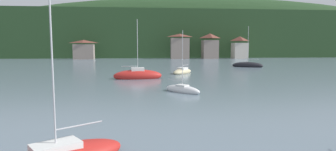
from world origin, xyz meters
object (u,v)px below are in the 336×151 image
object	(u,v)px
shore_building_westcentral	(180,47)
sailboat_far_4	(138,75)
shore_building_central	(210,46)
shore_building_eastcentral	(240,48)
sailboat_mid_3	(182,90)
shore_building_west	(84,50)
sailboat_far_2	(247,65)
sailboat_far_9	(182,72)

from	to	relation	value
shore_building_westcentral	sailboat_far_4	distance (m)	63.04
shore_building_central	shore_building_eastcentral	world-z (taller)	shore_building_central
sailboat_mid_3	shore_building_central	bearing A→B (deg)	123.78
shore_building_west	sailboat_mid_3	xyz separation A→B (m)	(23.78, -72.95, -3.01)
shore_building_central	shore_building_westcentral	bearing A→B (deg)	-175.46
shore_building_central	sailboat_far_2	bearing A→B (deg)	-93.20
shore_building_eastcentral	shore_building_west	bearing A→B (deg)	-179.07
shore_building_west	shore_building_central	distance (m)	44.98
shore_building_central	sailboat_far_4	size ratio (longest dim) A/B	1.08
shore_building_eastcentral	sailboat_far_2	distance (m)	44.81
shore_building_west	shore_building_westcentral	distance (m)	33.73
shore_building_westcentral	shore_building_central	distance (m)	11.27
shore_building_central	sailboat_mid_3	distance (m)	76.97
shore_building_west	sailboat_mid_3	size ratio (longest dim) A/B	1.20
sailboat_far_2	sailboat_far_4	xyz separation A→B (m)	(-23.18, -19.61, 0.09)
shore_building_westcentral	shore_building_eastcentral	world-z (taller)	shore_building_westcentral
shore_building_westcentral	shore_building_west	bearing A→B (deg)	-179.93
sailboat_far_9	shore_building_west	bearing A→B (deg)	-117.00
shore_building_west	sailboat_far_4	distance (m)	64.29
shore_building_eastcentral	sailboat_far_2	xyz separation A→B (m)	(-13.62, -42.53, -3.61)
shore_building_central	sailboat_mid_3	bearing A→B (deg)	-105.99
shore_building_westcentral	sailboat_far_9	size ratio (longest dim) A/B	1.26
sailboat_mid_3	shore_building_eastcentral	bearing A→B (deg)	116.08
shore_building_eastcentral	sailboat_far_2	size ratio (longest dim) A/B	0.90
shore_building_westcentral	sailboat_mid_3	distance (m)	73.78
sailboat_far_2	shore_building_eastcentral	bearing A→B (deg)	-79.44
sailboat_far_2	sailboat_far_9	size ratio (longest dim) A/B	1.28
shore_building_west	shore_building_westcentral	bearing A→B (deg)	0.07
sailboat_far_4	sailboat_far_9	world-z (taller)	sailboat_far_4
shore_building_central	sailboat_far_4	distance (m)	67.33
shore_building_westcentral	sailboat_far_2	bearing A→B (deg)	-78.00
shore_building_eastcentral	sailboat_far_4	xyz separation A→B (m)	(-36.79, -62.14, -3.53)
sailboat_far_2	sailboat_mid_3	world-z (taller)	sailboat_far_2
sailboat_far_2	shore_building_westcentral	bearing A→B (deg)	-49.68
shore_building_central	shore_building_eastcentral	distance (m)	11.25
shore_building_central	sailboat_far_2	distance (m)	42.81
shore_building_westcentral	shore_building_eastcentral	size ratio (longest dim) A/B	1.10
sailboat_far_2	sailboat_far_4	bearing A→B (deg)	68.54
sailboat_far_4	sailboat_far_2	bearing A→B (deg)	35.23
shore_building_west	sailboat_far_9	world-z (taller)	sailboat_far_9
sailboat_far_2	sailboat_far_4	size ratio (longest dim) A/B	1.07
shore_building_eastcentral	sailboat_far_4	bearing A→B (deg)	-120.63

